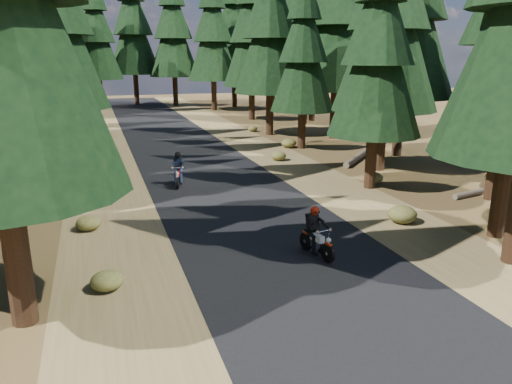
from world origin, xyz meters
TOP-DOWN VIEW (x-y plane):
  - ground at (0.00, 0.00)m, footprint 120.00×120.00m
  - road at (0.00, 5.00)m, footprint 6.00×100.00m
  - shoulder_l at (-4.60, 5.00)m, footprint 3.20×100.00m
  - shoulder_r at (4.60, 5.00)m, footprint 3.20×100.00m
  - pine_forest at (-0.02, 21.05)m, footprint 34.59×55.08m
  - log_near at (8.71, 10.05)m, footprint 3.89×4.04m
  - log_far at (9.94, 2.19)m, footprint 3.39×1.00m
  - understory_shrubs at (-0.41, 8.06)m, footprint 14.54×30.11m
  - rider_lead at (0.74, -1.72)m, footprint 0.78×1.66m
  - rider_follow at (-1.64, 7.31)m, footprint 0.86×1.70m

SIDE VIEW (x-z plane):
  - ground at x=0.00m, z-range 0.00..0.00m
  - shoulder_l at x=-4.60m, z-range 0.00..0.01m
  - shoulder_r at x=4.60m, z-range 0.00..0.01m
  - road at x=0.00m, z-range 0.00..0.01m
  - log_far at x=9.94m, z-range 0.00..0.24m
  - log_near at x=8.71m, z-range 0.00..0.32m
  - understory_shrubs at x=-0.41m, z-range -0.07..0.62m
  - rider_lead at x=0.74m, z-range -0.23..1.20m
  - rider_follow at x=-1.64m, z-range -0.24..1.22m
  - pine_forest at x=-0.02m, z-range -0.27..16.05m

